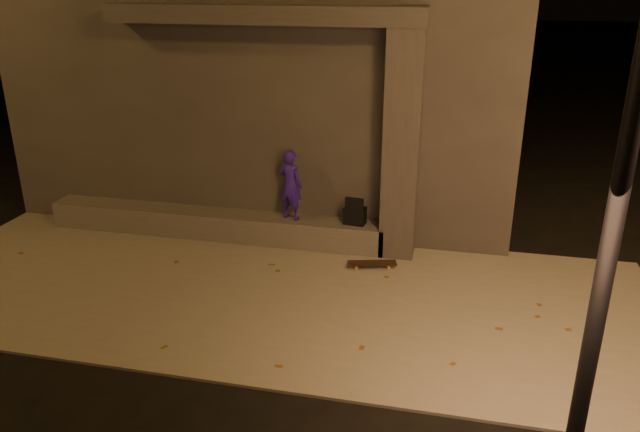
% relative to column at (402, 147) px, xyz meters
% --- Properties ---
extents(ground, '(120.00, 120.00, 0.00)m').
position_rel_column_xyz_m(ground, '(-1.70, -3.75, -1.84)').
color(ground, black).
rests_on(ground, ground).
extents(sidewalk, '(11.00, 4.40, 0.04)m').
position_rel_column_xyz_m(sidewalk, '(-1.70, -1.75, -1.82)').
color(sidewalk, slate).
rests_on(sidewalk, ground).
extents(building, '(9.00, 5.10, 5.22)m').
position_rel_column_xyz_m(building, '(-2.70, 2.74, 0.77)').
color(building, '#3B3735').
rests_on(building, ground).
extents(ledge, '(6.00, 0.55, 0.45)m').
position_rel_column_xyz_m(ledge, '(-3.20, 0.00, -1.58)').
color(ledge, '#56544E').
rests_on(ledge, sidewalk).
extents(column, '(0.55, 0.55, 3.60)m').
position_rel_column_xyz_m(column, '(0.00, 0.00, 0.00)').
color(column, '#3B3735').
rests_on(column, sidewalk).
extents(canopy, '(5.00, 0.70, 0.28)m').
position_rel_column_xyz_m(canopy, '(-2.20, 0.05, 1.94)').
color(canopy, '#3B3735').
rests_on(canopy, column).
extents(skateboarder, '(0.50, 0.41, 1.19)m').
position_rel_column_xyz_m(skateboarder, '(-1.81, 0.00, -0.75)').
color(skateboarder, '#2E189C').
rests_on(skateboarder, ledge).
extents(backpack, '(0.37, 0.27, 0.49)m').
position_rel_column_xyz_m(backpack, '(-0.71, 0.00, -1.18)').
color(backpack, black).
rests_on(backpack, ledge).
extents(skateboard, '(0.79, 0.38, 0.08)m').
position_rel_column_xyz_m(skateboard, '(-0.32, -0.65, -1.73)').
color(skateboard, black).
rests_on(skateboard, sidewalk).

